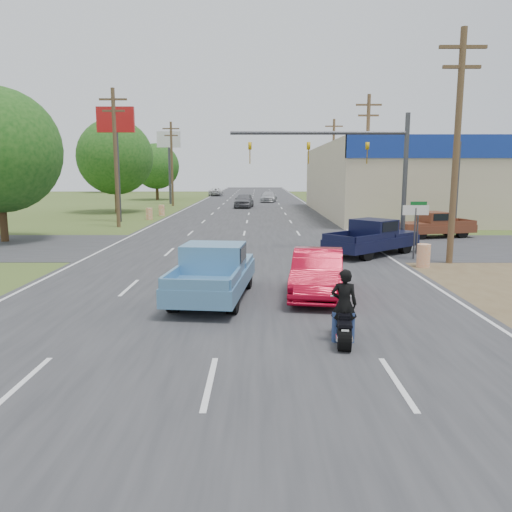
{
  "coord_description": "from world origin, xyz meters",
  "views": [
    {
      "loc": [
        0.93,
        -9.04,
        4.0
      ],
      "look_at": [
        0.86,
        7.11,
        1.3
      ],
      "focal_mm": 35.0,
      "sensor_mm": 36.0,
      "label": 1
    }
  ],
  "objects_px": {
    "brown_pickup": "(433,225)",
    "distant_car_silver": "(269,197)",
    "navy_pickup": "(374,237)",
    "rider": "(344,308)",
    "distant_car_white": "(216,192)",
    "distant_car_grey": "(244,200)",
    "blue_pickup": "(214,271)",
    "motorcycle": "(343,325)",
    "red_convertible": "(317,273)"
  },
  "relations": [
    {
      "from": "motorcycle",
      "to": "distant_car_grey",
      "type": "height_order",
      "value": "distant_car_grey"
    },
    {
      "from": "distant_car_silver",
      "to": "rider",
      "type": "bearing_deg",
      "value": -81.86
    },
    {
      "from": "navy_pickup",
      "to": "blue_pickup",
      "type": "bearing_deg",
      "value": -80.69
    },
    {
      "from": "distant_car_grey",
      "to": "brown_pickup",
      "type": "bearing_deg",
      "value": -60.25
    },
    {
      "from": "brown_pickup",
      "to": "distant_car_silver",
      "type": "bearing_deg",
      "value": -0.5
    },
    {
      "from": "distant_car_silver",
      "to": "navy_pickup",
      "type": "bearing_deg",
      "value": -77.06
    },
    {
      "from": "red_convertible",
      "to": "distant_car_white",
      "type": "bearing_deg",
      "value": 105.75
    },
    {
      "from": "blue_pickup",
      "to": "brown_pickup",
      "type": "bearing_deg",
      "value": 57.24
    },
    {
      "from": "brown_pickup",
      "to": "rider",
      "type": "bearing_deg",
      "value": 141.3
    },
    {
      "from": "red_convertible",
      "to": "brown_pickup",
      "type": "relative_size",
      "value": 0.89
    },
    {
      "from": "distant_car_silver",
      "to": "distant_car_white",
      "type": "distance_m",
      "value": 20.65
    },
    {
      "from": "blue_pickup",
      "to": "distant_car_silver",
      "type": "height_order",
      "value": "blue_pickup"
    },
    {
      "from": "motorcycle",
      "to": "navy_pickup",
      "type": "relative_size",
      "value": 0.37
    },
    {
      "from": "blue_pickup",
      "to": "red_convertible",
      "type": "bearing_deg",
      "value": 11.47
    },
    {
      "from": "blue_pickup",
      "to": "distant_car_silver",
      "type": "bearing_deg",
      "value": 92.95
    },
    {
      "from": "brown_pickup",
      "to": "distant_car_grey",
      "type": "bearing_deg",
      "value": 10.67
    },
    {
      "from": "navy_pickup",
      "to": "distant_car_white",
      "type": "distance_m",
      "value": 65.03
    },
    {
      "from": "motorcycle",
      "to": "distant_car_grey",
      "type": "relative_size",
      "value": 0.4
    },
    {
      "from": "red_convertible",
      "to": "distant_car_grey",
      "type": "xyz_separation_m",
      "value": [
        -3.59,
        41.92,
        0.09
      ]
    },
    {
      "from": "blue_pickup",
      "to": "distant_car_white",
      "type": "xyz_separation_m",
      "value": [
        -6.01,
        72.38,
        -0.22
      ]
    },
    {
      "from": "motorcycle",
      "to": "rider",
      "type": "bearing_deg",
      "value": 90.0
    },
    {
      "from": "motorcycle",
      "to": "distant_car_silver",
      "type": "relative_size",
      "value": 0.4
    },
    {
      "from": "motorcycle",
      "to": "distant_car_white",
      "type": "distance_m",
      "value": 77.27
    },
    {
      "from": "brown_pickup",
      "to": "distant_car_grey",
      "type": "xyz_separation_m",
      "value": [
        -12.55,
        26.89,
        0.03
      ]
    },
    {
      "from": "red_convertible",
      "to": "distant_car_silver",
      "type": "relative_size",
      "value": 0.93
    },
    {
      "from": "rider",
      "to": "distant_car_white",
      "type": "relative_size",
      "value": 0.35
    },
    {
      "from": "rider",
      "to": "red_convertible",
      "type": "bearing_deg",
      "value": -82.27
    },
    {
      "from": "brown_pickup",
      "to": "distant_car_white",
      "type": "xyz_separation_m",
      "value": [
        -18.33,
        57.03,
        -0.13
      ]
    },
    {
      "from": "motorcycle",
      "to": "brown_pickup",
      "type": "distance_m",
      "value": 21.58
    },
    {
      "from": "brown_pickup",
      "to": "distant_car_silver",
      "type": "xyz_separation_m",
      "value": [
        -9.46,
        38.37,
        -0.09
      ]
    },
    {
      "from": "blue_pickup",
      "to": "distant_car_silver",
      "type": "relative_size",
      "value": 1.12
    },
    {
      "from": "distant_car_white",
      "to": "rider",
      "type": "bearing_deg",
      "value": 97.74
    },
    {
      "from": "red_convertible",
      "to": "distant_car_grey",
      "type": "bearing_deg",
      "value": 103.24
    },
    {
      "from": "navy_pickup",
      "to": "brown_pickup",
      "type": "bearing_deg",
      "value": 100.49
    },
    {
      "from": "blue_pickup",
      "to": "brown_pickup",
      "type": "height_order",
      "value": "blue_pickup"
    },
    {
      "from": "red_convertible",
      "to": "motorcycle",
      "type": "relative_size",
      "value": 2.32
    },
    {
      "from": "navy_pickup",
      "to": "distant_car_white",
      "type": "bearing_deg",
      "value": 150.2
    },
    {
      "from": "navy_pickup",
      "to": "distant_car_silver",
      "type": "relative_size",
      "value": 1.08
    },
    {
      "from": "distant_car_silver",
      "to": "motorcycle",
      "type": "bearing_deg",
      "value": -81.87
    },
    {
      "from": "motorcycle",
      "to": "distant_car_silver",
      "type": "bearing_deg",
      "value": 97.29
    },
    {
      "from": "motorcycle",
      "to": "blue_pickup",
      "type": "bearing_deg",
      "value": 135.2
    },
    {
      "from": "distant_car_silver",
      "to": "distant_car_white",
      "type": "height_order",
      "value": "distant_car_silver"
    },
    {
      "from": "navy_pickup",
      "to": "brown_pickup",
      "type": "xyz_separation_m",
      "value": [
        5.22,
        6.66,
        -0.08
      ]
    },
    {
      "from": "distant_car_grey",
      "to": "distant_car_silver",
      "type": "xyz_separation_m",
      "value": [
        3.09,
        11.48,
        -0.13
      ]
    },
    {
      "from": "distant_car_white",
      "to": "navy_pickup",
      "type": "bearing_deg",
      "value": 102.35
    },
    {
      "from": "rider",
      "to": "distant_car_silver",
      "type": "height_order",
      "value": "rider"
    },
    {
      "from": "red_convertible",
      "to": "brown_pickup",
      "type": "xyz_separation_m",
      "value": [
        8.96,
        15.03,
        0.06
      ]
    },
    {
      "from": "navy_pickup",
      "to": "rider",
      "type": "bearing_deg",
      "value": -57.2
    },
    {
      "from": "navy_pickup",
      "to": "distant_car_white",
      "type": "xyz_separation_m",
      "value": [
        -13.11,
        63.69,
        -0.2
      ]
    },
    {
      "from": "distant_car_grey",
      "to": "blue_pickup",
      "type": "bearing_deg",
      "value": -84.96
    }
  ]
}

